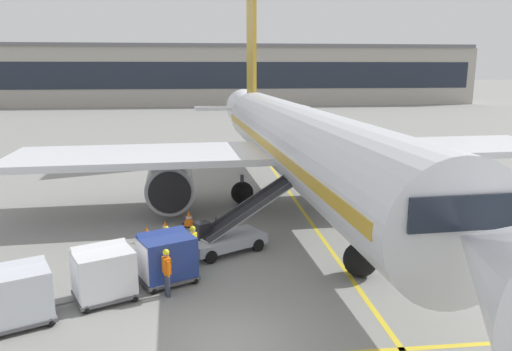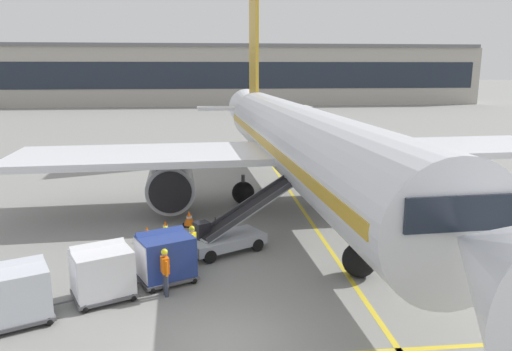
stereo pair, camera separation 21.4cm
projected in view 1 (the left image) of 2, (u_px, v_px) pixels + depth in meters
The scene contains 16 objects.
ground_plane at pixel (228, 344), 14.19m from camera, with size 600.00×600.00×0.00m, color gray.
parked_airplane at pixel (297, 143), 27.76m from camera, with size 31.50×41.85×13.94m.
belt_loader at pixel (230, 232), 21.31m from camera, with size 5.29×3.68×2.91m.
baggage_cart_lead at pixel (166, 256), 18.15m from camera, with size 2.80×2.29×1.91m.
baggage_cart_second at pixel (103, 272), 16.76m from camera, with size 2.80×2.29×1.91m.
baggage_cart_third at pixel (17, 294), 15.16m from camera, with size 2.80×2.29×1.91m.
ground_crew_by_loader at pixel (144, 256), 18.24m from camera, with size 0.43×0.46×1.74m.
ground_crew_by_carts at pixel (193, 244), 19.44m from camera, with size 0.35×0.55×1.74m.
ground_crew_marshaller at pixel (167, 269), 16.99m from camera, with size 0.35×0.55×1.74m.
ground_crew_wingwalker at pixel (167, 244), 19.42m from camera, with size 0.53×0.37×1.74m.
safety_cone_engine_keepout at pixel (147, 234), 22.54m from camera, with size 0.61×0.61×0.69m.
safety_cone_wingtip at pixel (189, 219), 24.73m from camera, with size 0.70×0.70×0.79m.
safety_cone_nose_mark at pixel (165, 227), 23.56m from camera, with size 0.58×0.58×0.66m.
apron_guidance_line_lead_in at pixel (301, 208), 27.87m from camera, with size 0.20×110.00×0.01m.
apron_guidance_line_stop_bar at pixel (398, 349), 13.92m from camera, with size 12.00×0.20×0.01m.
terminal_building at pixel (190, 75), 106.96m from camera, with size 123.74×15.79×12.71m.
Camera 1 is at (-0.61, -12.80, 7.87)m, focal length 34.25 mm.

